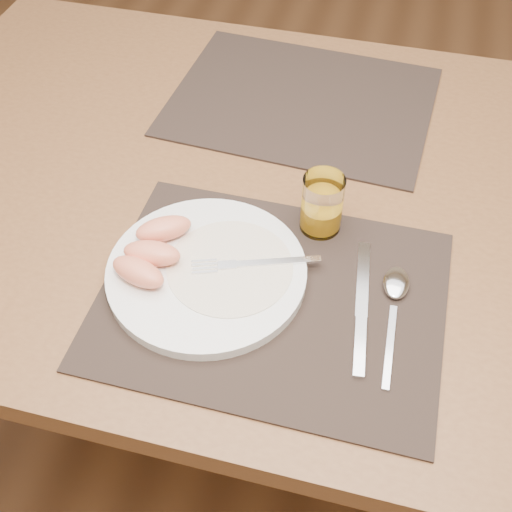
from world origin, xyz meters
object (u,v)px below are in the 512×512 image
object	(u,v)px
spoon	(395,292)
juice_glass	(322,206)
placemat_near	(272,298)
table	(290,224)
fork	(245,264)
knife	(361,317)
placemat_far	(302,101)
plate	(207,272)

from	to	relation	value
spoon	juice_glass	xyz separation A→B (m)	(-0.12, 0.10, 0.03)
placemat_near	spoon	distance (m)	0.16
table	fork	size ratio (longest dim) A/B	8.23
knife	placemat_far	bearing A→B (deg)	110.93
table	plate	size ratio (longest dim) A/B	5.19
placemat_near	fork	world-z (taller)	fork
spoon	placemat_near	bearing A→B (deg)	-163.93
placemat_near	fork	distance (m)	0.06
table	placemat_far	world-z (taller)	placemat_far
spoon	juice_glass	bearing A→B (deg)	140.48
fork	knife	xyz separation A→B (m)	(0.16, -0.04, -0.02)
placemat_far	fork	xyz separation A→B (m)	(0.01, -0.41, 0.02)
plate	fork	xyz separation A→B (m)	(0.05, 0.02, 0.01)
plate	spoon	world-z (taller)	plate
spoon	knife	bearing A→B (deg)	-127.51
table	placemat_near	size ratio (longest dim) A/B	3.11
plate	table	bearing A→B (deg)	70.61
placemat_near	placemat_far	size ratio (longest dim) A/B	1.00
placemat_far	fork	world-z (taller)	fork
plate	juice_glass	world-z (taller)	juice_glass
placemat_far	plate	distance (m)	0.43
placemat_far	juice_glass	bearing A→B (deg)	-73.43
knife	juice_glass	bearing A→B (deg)	118.91
placemat_near	placemat_far	distance (m)	0.44
table	placemat_near	xyz separation A→B (m)	(0.02, -0.22, 0.09)
juice_glass	fork	bearing A→B (deg)	-126.31
table	juice_glass	size ratio (longest dim) A/B	15.62
fork	knife	world-z (taller)	fork
placemat_near	fork	size ratio (longest dim) A/B	2.64
fork	table	bearing A→B (deg)	82.67
plate	spoon	xyz separation A→B (m)	(0.25, 0.03, -0.00)
placemat_near	plate	world-z (taller)	plate
placemat_near	juice_glass	world-z (taller)	juice_glass
table	knife	world-z (taller)	knife
plate	spoon	bearing A→B (deg)	7.26
placemat_near	knife	distance (m)	0.12
juice_glass	knife	bearing A→B (deg)	-61.09
spoon	placemat_far	bearing A→B (deg)	117.75
table	placemat_near	distance (m)	0.24
knife	fork	bearing A→B (deg)	167.61
spoon	juice_glass	size ratio (longest dim) A/B	2.14
placemat_far	fork	distance (m)	0.41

